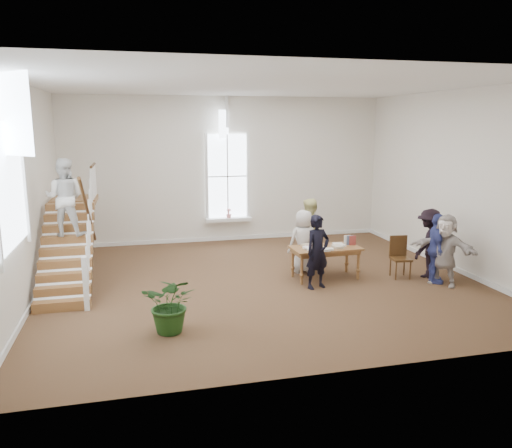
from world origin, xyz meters
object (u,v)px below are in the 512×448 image
object	(u,v)px
woman_cluster_a	(436,249)
library_table	(325,251)
elderly_woman	(304,241)
floor_plant	(171,304)
police_officer	(318,252)
person_yellow	(308,233)
woman_cluster_c	(445,250)
side_chair	(399,254)
woman_cluster_b	(429,243)

from	to	relation	value
woman_cluster_a	library_table	bearing A→B (deg)	91.01
library_table	woman_cluster_a	distance (m)	2.56
elderly_woman	floor_plant	world-z (taller)	elderly_woman
elderly_woman	floor_plant	distance (m)	4.58
police_officer	person_yellow	world-z (taller)	person_yellow
library_table	woman_cluster_c	bearing A→B (deg)	-26.50
police_officer	woman_cluster_a	bearing A→B (deg)	-23.10
library_table	elderly_woman	size ratio (longest dim) A/B	1.06
police_officer	side_chair	world-z (taller)	police_officer
woman_cluster_b	woman_cluster_c	xyz separation A→B (m)	(0.00, -0.65, -0.01)
person_yellow	woman_cluster_c	xyz separation A→B (m)	(2.51, -2.23, -0.06)
police_officer	woman_cluster_b	distance (m)	2.92
woman_cluster_a	elderly_woman	bearing A→B (deg)	82.75
person_yellow	woman_cluster_b	size ratio (longest dim) A/B	1.07
police_officer	person_yellow	xyz separation A→B (m)	(0.40, 1.75, 0.05)
floor_plant	police_officer	bearing A→B (deg)	26.90
floor_plant	library_table	bearing A→B (deg)	31.73
police_officer	woman_cluster_b	world-z (taller)	police_officer
woman_cluster_b	side_chair	distance (m)	0.75
police_officer	woman_cluster_a	size ratio (longest dim) A/B	1.03
elderly_woman	floor_plant	xyz separation A→B (m)	(-3.48, -2.96, -0.26)
library_table	woman_cluster_a	size ratio (longest dim) A/B	1.02
library_table	floor_plant	size ratio (longest dim) A/B	1.57
person_yellow	woman_cluster_c	world-z (taller)	person_yellow
elderly_woman	woman_cluster_a	bearing A→B (deg)	145.42
police_officer	woman_cluster_b	size ratio (longest dim) A/B	1.01
woman_cluster_c	side_chair	world-z (taller)	woman_cluster_c
library_table	woman_cluster_c	distance (m)	2.73
police_officer	elderly_woman	size ratio (longest dim) A/B	1.06
police_officer	woman_cluster_c	size ratio (longest dim) A/B	1.01
woman_cluster_b	woman_cluster_c	bearing A→B (deg)	58.99
person_yellow	side_chair	world-z (taller)	person_yellow
police_officer	person_yellow	bearing A→B (deg)	59.71
library_table	side_chair	bearing A→B (deg)	-11.83
side_chair	library_table	bearing A→B (deg)	176.85
library_table	side_chair	size ratio (longest dim) A/B	1.66
library_table	person_yellow	world-z (taller)	person_yellow
elderly_woman	floor_plant	bearing A→B (deg)	35.26
police_officer	woman_cluster_c	world-z (taller)	police_officer
library_table	person_yellow	xyz separation A→B (m)	(-0.03, 1.11, 0.21)
woman_cluster_b	woman_cluster_c	distance (m)	0.65
elderly_woman	side_chair	bearing A→B (deg)	151.63
woman_cluster_b	floor_plant	world-z (taller)	woman_cluster_b
woman_cluster_c	floor_plant	distance (m)	6.42
police_officer	woman_cluster_c	xyz separation A→B (m)	(2.91, -0.48, -0.01)
floor_plant	woman_cluster_c	bearing A→B (deg)	11.10
woman_cluster_b	floor_plant	xyz separation A→B (m)	(-6.29, -1.88, -0.30)
elderly_woman	person_yellow	size ratio (longest dim) A/B	0.89
person_yellow	side_chair	size ratio (longest dim) A/B	1.77
woman_cluster_c	side_chair	size ratio (longest dim) A/B	1.65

